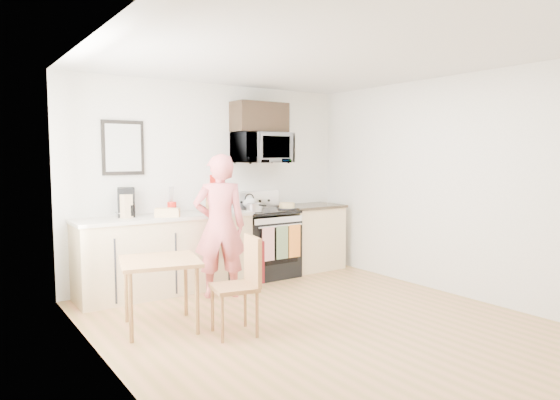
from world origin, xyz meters
TOP-DOWN VIEW (x-y plane):
  - floor at (0.00, 0.00)m, footprint 4.60×4.60m
  - back_wall at (0.00, 2.30)m, footprint 4.00×0.04m
  - left_wall at (-2.00, 0.00)m, footprint 0.04×4.60m
  - right_wall at (2.00, 0.00)m, footprint 0.04×4.60m
  - ceiling at (0.00, 0.00)m, footprint 4.00×4.60m
  - window at (-1.96, 0.80)m, footprint 0.06×1.40m
  - cabinet_left at (-0.80, 2.00)m, footprint 2.10×0.60m
  - countertop_left at (-0.80, 2.00)m, footprint 2.14×0.64m
  - cabinet_right at (1.43, 2.00)m, footprint 0.84×0.60m
  - countertop_right at (1.43, 2.00)m, footprint 0.88×0.64m
  - range at (0.63, 1.98)m, footprint 0.76×0.70m
  - microwave at (0.63, 2.08)m, footprint 0.76×0.51m
  - upper_cabinet at (0.63, 2.12)m, footprint 0.76×0.35m
  - wall_art at (-1.20, 2.28)m, footprint 0.50×0.04m
  - wall_trivet at (0.05, 2.28)m, footprint 0.20×0.02m
  - person at (-0.35, 1.45)m, footprint 0.72×0.60m
  - dining_table at (-1.33, 0.81)m, footprint 0.76×0.76m
  - chair at (-0.71, 0.23)m, footprint 0.49×0.46m
  - knife_block at (-0.13, 2.08)m, footprint 0.15×0.16m
  - utensil_crock at (-0.64, 2.18)m, footprint 0.11×0.11m
  - fruit_bowl at (-1.24, 2.13)m, footprint 0.27×0.27m
  - milk_carton at (-1.26, 2.01)m, footprint 0.13×0.13m
  - coffee_maker at (-1.22, 2.12)m, footprint 0.25×0.31m
  - bread_bag at (-0.84, 1.83)m, footprint 0.31×0.26m
  - cake at (0.90, 1.85)m, footprint 0.26×0.26m
  - kettle at (0.47, 2.15)m, footprint 0.17×0.17m
  - pot at (0.37, 1.85)m, footprint 0.21×0.36m

SIDE VIEW (x-z plane):
  - floor at x=0.00m, z-range 0.00..0.00m
  - range at x=0.63m, z-range -0.14..1.02m
  - cabinet_left at x=-0.80m, z-range 0.00..0.90m
  - cabinet_right at x=1.43m, z-range 0.00..0.90m
  - chair at x=-0.71m, z-range 0.13..1.05m
  - dining_table at x=-1.33m, z-range 0.26..0.93m
  - person at x=-0.35m, z-range 0.00..1.68m
  - countertop_left at x=-0.80m, z-range 0.90..0.94m
  - countertop_right at x=1.43m, z-range 0.90..0.94m
  - cake at x=0.90m, z-range 0.92..1.01m
  - pot at x=0.37m, z-range 0.93..1.03m
  - fruit_bowl at x=-1.24m, z-range 0.93..1.04m
  - bread_bag at x=-0.84m, z-range 0.94..1.04m
  - kettle at x=0.47m, z-range 0.91..1.12m
  - knife_block at x=-0.13m, z-range 0.94..1.15m
  - utensil_crock at x=-0.64m, z-range 0.91..1.24m
  - milk_carton at x=-1.26m, z-range 0.94..1.21m
  - coffee_maker at x=-1.22m, z-range 0.93..1.27m
  - back_wall at x=0.00m, z-range 0.00..2.60m
  - left_wall at x=-2.00m, z-range 0.00..2.60m
  - right_wall at x=2.00m, z-range 0.00..2.60m
  - wall_trivet at x=0.05m, z-range 1.20..1.40m
  - window at x=-1.96m, z-range 0.80..2.30m
  - wall_art at x=-1.20m, z-range 1.43..2.08m
  - microwave at x=0.63m, z-range 1.55..1.97m
  - upper_cabinet at x=0.63m, z-range 1.98..2.38m
  - ceiling at x=0.00m, z-range 2.58..2.62m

